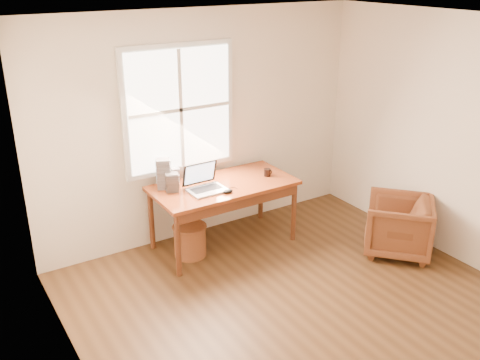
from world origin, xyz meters
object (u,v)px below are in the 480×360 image
Objects in this scene: wicker_stool at (190,241)px; coffee_mug at (267,172)px; armchair at (398,226)px; laptop at (207,178)px; desk at (223,185)px; cd_stack_a at (163,173)px.

coffee_mug is at bearing -2.00° from wicker_stool.
laptop reaches higher than armchair.
desk is at bearing -162.61° from coffee_mug.
cd_stack_a is at bearing 150.65° from desk.
laptop is at bearing -52.44° from cd_stack_a.
desk is 4.53× the size of wicker_stool.
armchair is (1.55, -1.18, -0.41)m from desk.
coffee_mug reaches higher than desk.
cd_stack_a is at bearing -77.57° from armchair.
armchair is at bearing -31.97° from laptop.
armchair is at bearing -37.37° from desk.
desk is 5.61× the size of cd_stack_a.
laptop is at bearing -159.19° from desk.
coffee_mug is (0.80, 0.03, -0.11)m from laptop.
armchair is 8.16× the size of coffee_mug.
wicker_stool is (-2.00, 1.15, -0.14)m from armchair.
coffee_mug is 0.30× the size of cd_stack_a.
laptop is 0.52m from cd_stack_a.
desk is at bearing -29.35° from cd_stack_a.
desk is 3.70× the size of laptop.
cd_stack_a is at bearing 108.66° from wicker_stool.
laptop is at bearing -153.66° from coffee_mug.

